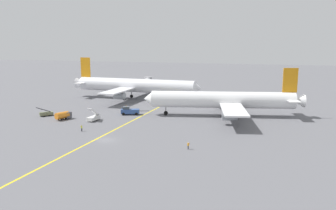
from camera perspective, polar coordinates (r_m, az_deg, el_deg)
The scene contains 11 objects.
ground_plane at distance 82.75m, azimuth -10.26°, elevation -5.76°, with size 600.00×600.00×0.00m, color slate.
taxiway_stripe at distance 92.36m, azimuth -8.70°, elevation -4.00°, with size 0.50×120.00×0.01m, color yellow.
airliner_at_gate_left at distance 138.36m, azimuth -5.63°, elevation 3.25°, with size 54.73×41.17×16.59m.
airliner_being_pushed at distance 107.83m, azimuth 9.32°, elevation 0.81°, with size 49.51×42.88×15.22m.
pushback_tug at distance 109.71m, azimuth -6.43°, elevation -0.97°, with size 8.95×4.10×2.97m.
gse_belt_loader_portside at distance 113.90m, azimuth -19.72°, elevation -1.33°, with size 4.23×4.48×3.02m.
gse_fuel_bowser_stubby at distance 106.79m, azimuth -17.07°, elevation -1.65°, with size 3.54×5.25×2.40m.
gse_stair_truck_yellow at distance 102.99m, azimuth -12.36°, elevation -2.04°, with size 2.38×4.77×4.06m.
ground_crew_ramp_agent_by_cones at distance 91.76m, azimuth -14.24°, elevation -3.75°, with size 0.50×0.36×1.66m.
ground_crew_wing_walker_right at distance 74.49m, azimuth 3.39°, elevation -6.79°, with size 0.46×0.36×1.59m.
jet_bridge at distance 158.57m, azimuth -3.64°, elevation 3.76°, with size 8.81×23.05×6.20m.
Camera 1 is at (36.68, -70.56, 22.89)m, focal length 36.45 mm.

